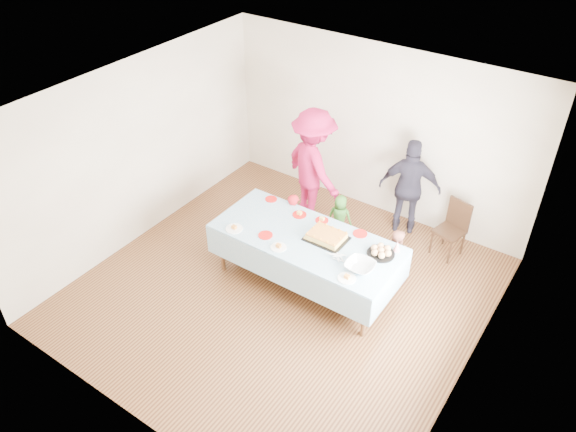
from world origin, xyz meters
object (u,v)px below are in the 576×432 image
at_px(dining_chair, 453,225).
at_px(adult_left, 313,167).
at_px(party_table, 306,240).
at_px(birthday_cake, 326,236).

height_order(dining_chair, adult_left, adult_left).
distance_m(dining_chair, adult_left, 2.22).
relative_size(party_table, dining_chair, 2.92).
relative_size(party_table, adult_left, 1.35).
xyz_separation_m(party_table, dining_chair, (1.38, 1.75, -0.25)).
distance_m(birthday_cake, adult_left, 1.59).
height_order(birthday_cake, adult_left, adult_left).
relative_size(dining_chair, adult_left, 0.46).
distance_m(party_table, adult_left, 1.56).
bearing_deg(party_table, adult_left, 119.18).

